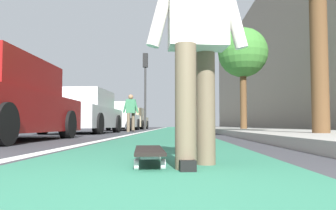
{
  "coord_description": "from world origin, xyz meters",
  "views": [
    {
      "loc": [
        -1.07,
        -0.2,
        0.29
      ],
      "look_at": [
        11.3,
        0.12,
        1.02
      ],
      "focal_mm": 36.18,
      "sensor_mm": 36.0,
      "label": 1
    }
  ],
  "objects_px": {
    "parked_car_far": "(118,117)",
    "skateboard": "(149,152)",
    "parked_car_mid": "(83,113)",
    "skater_person": "(197,32)",
    "parked_car_end": "(132,119)",
    "traffic_light": "(145,77)",
    "street_tree_mid": "(243,54)",
    "pedestrian_distant": "(131,110)"
  },
  "relations": [
    {
      "from": "parked_car_far",
      "to": "skateboard",
      "type": "bearing_deg",
      "value": -169.32
    },
    {
      "from": "skateboard",
      "to": "parked_car_mid",
      "type": "bearing_deg",
      "value": 18.3
    },
    {
      "from": "skateboard",
      "to": "skater_person",
      "type": "distance_m",
      "value": 0.92
    },
    {
      "from": "parked_car_end",
      "to": "traffic_light",
      "type": "bearing_deg",
      "value": -164.11
    },
    {
      "from": "parked_car_far",
      "to": "street_tree_mid",
      "type": "xyz_separation_m",
      "value": [
        -5.27,
        -5.74,
        2.34
      ]
    },
    {
      "from": "pedestrian_distant",
      "to": "street_tree_mid",
      "type": "bearing_deg",
      "value": -109.22
    },
    {
      "from": "parked_car_far",
      "to": "street_tree_mid",
      "type": "height_order",
      "value": "street_tree_mid"
    },
    {
      "from": "skater_person",
      "to": "parked_car_mid",
      "type": "relative_size",
      "value": 0.37
    },
    {
      "from": "parked_car_far",
      "to": "pedestrian_distant",
      "type": "bearing_deg",
      "value": -162.09
    },
    {
      "from": "skateboard",
      "to": "traffic_light",
      "type": "relative_size",
      "value": 0.19
    },
    {
      "from": "skater_person",
      "to": "parked_car_far",
      "type": "bearing_deg",
      "value": 11.78
    },
    {
      "from": "parked_car_mid",
      "to": "parked_car_far",
      "type": "xyz_separation_m",
      "value": [
        6.52,
        -0.08,
        -0.01
      ]
    },
    {
      "from": "parked_car_mid",
      "to": "street_tree_mid",
      "type": "distance_m",
      "value": 6.39
    },
    {
      "from": "skater_person",
      "to": "parked_car_mid",
      "type": "height_order",
      "value": "skater_person"
    },
    {
      "from": "street_tree_mid",
      "to": "pedestrian_distant",
      "type": "xyz_separation_m",
      "value": [
        1.58,
        4.54,
        -2.12
      ]
    },
    {
      "from": "parked_car_mid",
      "to": "traffic_light",
      "type": "bearing_deg",
      "value": -11.19
    },
    {
      "from": "parked_car_far",
      "to": "parked_car_end",
      "type": "xyz_separation_m",
      "value": [
        5.96,
        0.05,
        -0.01
      ]
    },
    {
      "from": "skateboard",
      "to": "skater_person",
      "type": "bearing_deg",
      "value": -113.41
    },
    {
      "from": "parked_car_end",
      "to": "traffic_light",
      "type": "xyz_separation_m",
      "value": [
        -5.05,
        -1.44,
        2.33
      ]
    },
    {
      "from": "skater_person",
      "to": "pedestrian_distant",
      "type": "height_order",
      "value": "skater_person"
    },
    {
      "from": "parked_car_far",
      "to": "street_tree_mid",
      "type": "bearing_deg",
      "value": -132.58
    },
    {
      "from": "skater_person",
      "to": "pedestrian_distant",
      "type": "xyz_separation_m",
      "value": [
        12.24,
        2.13,
        -0.01
      ]
    },
    {
      "from": "parked_car_far",
      "to": "parked_car_end",
      "type": "distance_m",
      "value": 5.96
    },
    {
      "from": "street_tree_mid",
      "to": "pedestrian_distant",
      "type": "height_order",
      "value": "street_tree_mid"
    },
    {
      "from": "parked_car_end",
      "to": "street_tree_mid",
      "type": "height_order",
      "value": "street_tree_mid"
    },
    {
      "from": "parked_car_far",
      "to": "parked_car_end",
      "type": "height_order",
      "value": "parked_car_far"
    },
    {
      "from": "pedestrian_distant",
      "to": "skater_person",
      "type": "bearing_deg",
      "value": -170.13
    },
    {
      "from": "street_tree_mid",
      "to": "skater_person",
      "type": "bearing_deg",
      "value": 167.22
    },
    {
      "from": "parked_car_end",
      "to": "pedestrian_distant",
      "type": "xyz_separation_m",
      "value": [
        -9.64,
        -1.24,
        0.22
      ]
    },
    {
      "from": "skater_person",
      "to": "parked_car_end",
      "type": "height_order",
      "value": "skater_person"
    },
    {
      "from": "skater_person",
      "to": "pedestrian_distant",
      "type": "bearing_deg",
      "value": 9.87
    },
    {
      "from": "parked_car_mid",
      "to": "pedestrian_distant",
      "type": "distance_m",
      "value": 3.12
    },
    {
      "from": "parked_car_far",
      "to": "parked_car_end",
      "type": "bearing_deg",
      "value": 0.47
    },
    {
      "from": "skateboard",
      "to": "pedestrian_distant",
      "type": "relative_size",
      "value": 0.53
    },
    {
      "from": "parked_car_far",
      "to": "pedestrian_distant",
      "type": "relative_size",
      "value": 2.84
    },
    {
      "from": "parked_car_end",
      "to": "pedestrian_distant",
      "type": "bearing_deg",
      "value": -172.67
    },
    {
      "from": "skateboard",
      "to": "parked_car_mid",
      "type": "relative_size",
      "value": 0.19
    },
    {
      "from": "skater_person",
      "to": "parked_car_far",
      "type": "height_order",
      "value": "skater_person"
    },
    {
      "from": "parked_car_end",
      "to": "parked_car_far",
      "type": "bearing_deg",
      "value": -179.53
    },
    {
      "from": "skater_person",
      "to": "street_tree_mid",
      "type": "distance_m",
      "value": 11.13
    },
    {
      "from": "skateboard",
      "to": "street_tree_mid",
      "type": "xyz_separation_m",
      "value": [
        10.5,
        -2.76,
        2.96
      ]
    },
    {
      "from": "parked_car_mid",
      "to": "street_tree_mid",
      "type": "xyz_separation_m",
      "value": [
        1.25,
        -5.82,
        2.33
      ]
    }
  ]
}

